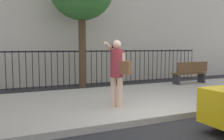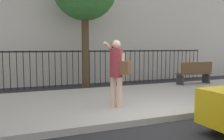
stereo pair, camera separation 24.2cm
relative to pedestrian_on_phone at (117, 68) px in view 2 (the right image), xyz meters
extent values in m
plane|color=#28282B|center=(0.79, -1.20, -1.18)|extent=(60.00, 60.00, 0.00)
cube|color=#B2ADA3|center=(0.79, 1.00, -1.11)|extent=(28.00, 4.40, 0.15)
cube|color=black|center=(0.79, 4.70, 0.37)|extent=(12.00, 0.04, 0.06)
cylinder|color=black|center=(-2.91, 4.70, -0.38)|extent=(0.03, 0.03, 1.60)
cylinder|color=black|center=(-2.65, 4.70, -0.38)|extent=(0.03, 0.03, 1.60)
cylinder|color=black|center=(-2.40, 4.70, -0.38)|extent=(0.03, 0.03, 1.60)
cylinder|color=black|center=(-2.14, 4.70, -0.38)|extent=(0.03, 0.03, 1.60)
cylinder|color=black|center=(-1.89, 4.70, -0.38)|extent=(0.03, 0.03, 1.60)
cylinder|color=black|center=(-1.63, 4.70, -0.38)|extent=(0.03, 0.03, 1.60)
cylinder|color=black|center=(-1.38, 4.70, -0.38)|extent=(0.03, 0.03, 1.60)
cylinder|color=black|center=(-1.12, 4.70, -0.38)|extent=(0.03, 0.03, 1.60)
cylinder|color=black|center=(-0.87, 4.70, -0.38)|extent=(0.03, 0.03, 1.60)
cylinder|color=black|center=(-0.61, 4.70, -0.38)|extent=(0.03, 0.03, 1.60)
cylinder|color=black|center=(-0.36, 4.70, -0.38)|extent=(0.03, 0.03, 1.60)
cylinder|color=black|center=(-0.10, 4.70, -0.38)|extent=(0.03, 0.03, 1.60)
cylinder|color=black|center=(0.16, 4.70, -0.38)|extent=(0.03, 0.03, 1.60)
cylinder|color=black|center=(0.41, 4.70, -0.38)|extent=(0.03, 0.03, 1.60)
cylinder|color=black|center=(0.67, 4.70, -0.38)|extent=(0.03, 0.03, 1.60)
cylinder|color=black|center=(0.92, 4.70, -0.38)|extent=(0.03, 0.03, 1.60)
cylinder|color=black|center=(1.18, 4.70, -0.38)|extent=(0.03, 0.03, 1.60)
cylinder|color=black|center=(1.43, 4.70, -0.38)|extent=(0.03, 0.03, 1.60)
cylinder|color=black|center=(1.69, 4.70, -0.38)|extent=(0.03, 0.03, 1.60)
cylinder|color=black|center=(1.94, 4.70, -0.38)|extent=(0.03, 0.03, 1.60)
cylinder|color=black|center=(2.20, 4.70, -0.38)|extent=(0.03, 0.03, 1.60)
cylinder|color=black|center=(2.45, 4.70, -0.38)|extent=(0.03, 0.03, 1.60)
cylinder|color=black|center=(2.71, 4.70, -0.38)|extent=(0.03, 0.03, 1.60)
cylinder|color=black|center=(2.96, 4.70, -0.38)|extent=(0.03, 0.03, 1.60)
cylinder|color=black|center=(3.22, 4.70, -0.38)|extent=(0.03, 0.03, 1.60)
cylinder|color=black|center=(3.47, 4.70, -0.38)|extent=(0.03, 0.03, 1.60)
cylinder|color=black|center=(3.73, 4.70, -0.38)|extent=(0.03, 0.03, 1.60)
cylinder|color=black|center=(3.99, 4.70, -0.38)|extent=(0.03, 0.03, 1.60)
cylinder|color=black|center=(4.24, 4.70, -0.38)|extent=(0.03, 0.03, 1.60)
cylinder|color=black|center=(4.50, 4.70, -0.38)|extent=(0.03, 0.03, 1.60)
cylinder|color=black|center=(4.75, 4.70, -0.38)|extent=(0.03, 0.03, 1.60)
cylinder|color=black|center=(5.01, 4.70, -0.38)|extent=(0.03, 0.03, 1.60)
cylinder|color=black|center=(5.26, 4.70, -0.38)|extent=(0.03, 0.03, 1.60)
cylinder|color=black|center=(5.52, 4.70, -0.38)|extent=(0.03, 0.03, 1.60)
cylinder|color=black|center=(5.77, 4.70, -0.38)|extent=(0.03, 0.03, 1.60)
cylinder|color=black|center=(6.03, 4.70, -0.38)|extent=(0.03, 0.03, 1.60)
cylinder|color=black|center=(6.28, 4.70, -0.38)|extent=(0.03, 0.03, 1.60)
cylinder|color=black|center=(6.54, 4.70, -0.38)|extent=(0.03, 0.03, 1.60)
cylinder|color=black|center=(6.79, 4.70, -0.38)|extent=(0.03, 0.03, 1.60)
cylinder|color=black|center=(1.61, -2.02, -0.86)|extent=(0.65, 0.24, 0.64)
cylinder|color=beige|center=(-0.07, 0.10, -0.63)|extent=(0.15, 0.15, 0.80)
cylinder|color=beige|center=(0.04, -0.06, -0.63)|extent=(0.15, 0.15, 0.80)
cylinder|color=#992D38|center=(-0.01, 0.02, 0.14)|extent=(0.47, 0.47, 0.73)
sphere|color=beige|center=(-0.01, 0.02, 0.62)|extent=(0.23, 0.23, 0.23)
cylinder|color=beige|center=(-0.12, 0.19, 0.51)|extent=(0.47, 0.36, 0.39)
cylinder|color=beige|center=(0.10, -0.15, 0.12)|extent=(0.09, 0.09, 0.56)
cube|color=black|center=(-0.05, 0.18, 0.60)|extent=(0.05, 0.06, 0.15)
cube|color=brown|center=(0.13, -0.20, 0.03)|extent=(0.29, 0.32, 0.34)
cube|color=brown|center=(4.67, 2.51, -0.58)|extent=(1.60, 0.45, 0.05)
cube|color=brown|center=(4.67, 2.31, -0.30)|extent=(1.60, 0.06, 0.44)
cube|color=#333338|center=(3.97, 2.51, -0.83)|extent=(0.08, 0.41, 0.40)
cube|color=#333338|center=(5.37, 2.51, -0.83)|extent=(0.08, 0.41, 0.40)
cylinder|color=#4C3823|center=(0.22, 3.77, 0.51)|extent=(0.30, 0.30, 3.38)
camera|label=1|loc=(-2.71, -5.68, 0.56)|focal=38.83mm
camera|label=2|loc=(-2.49, -5.78, 0.56)|focal=38.83mm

